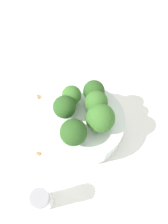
{
  "coord_description": "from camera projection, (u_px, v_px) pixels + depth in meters",
  "views": [
    {
      "loc": [
        -0.12,
        -0.13,
        0.42
      ],
      "look_at": [
        0.0,
        0.0,
        0.08
      ],
      "focal_mm": 35.0,
      "sensor_mm": 36.0,
      "label": 1
    }
  ],
  "objects": [
    {
      "name": "broccoli_floret_2",
      "position": [
        74.0,
        133.0,
        0.36
      ],
      "size": [
        0.05,
        0.05,
        0.05
      ],
      "color": "#8EB770",
      "rests_on": "bowl"
    },
    {
      "name": "broccoli_floret_0",
      "position": [
        95.0,
        101.0,
        0.39
      ],
      "size": [
        0.04,
        0.04,
        0.05
      ],
      "color": "#7A9E5B",
      "rests_on": "bowl"
    },
    {
      "name": "broccoli_floret_3",
      "position": [
        65.0,
        107.0,
        0.38
      ],
      "size": [
        0.04,
        0.04,
        0.05
      ],
      "color": "#7A9E5B",
      "rests_on": "bowl"
    },
    {
      "name": "broccoli_floret_5",
      "position": [
        72.0,
        96.0,
        0.4
      ],
      "size": [
        0.04,
        0.04,
        0.05
      ],
      "color": "#8EB770",
      "rests_on": "bowl"
    },
    {
      "name": "almond_crumb_1",
      "position": [
        38.0,
        153.0,
        0.43
      ],
      "size": [
        0.01,
        0.01,
        0.01
      ],
      "primitive_type": "cube",
      "rotation": [
        0.0,
        0.0,
        5.1
      ],
      "color": "olive",
      "rests_on": "ground_plane"
    },
    {
      "name": "broccoli_floret_4",
      "position": [
        100.0,
        118.0,
        0.38
      ],
      "size": [
        0.05,
        0.05,
        0.05
      ],
      "color": "#84AD66",
      "rests_on": "bowl"
    },
    {
      "name": "pepper_shaker",
      "position": [
        43.0,
        200.0,
        0.36
      ],
      "size": [
        0.03,
        0.03,
        0.07
      ],
      "color": "silver",
      "rests_on": "ground_plane"
    },
    {
      "name": "ground_plane",
      "position": [
        84.0,
        130.0,
        0.46
      ],
      "size": [
        3.0,
        3.0,
        0.0
      ],
      "primitive_type": "plane",
      "color": "white"
    },
    {
      "name": "almond_crumb_0",
      "position": [
        38.0,
        96.0,
        0.49
      ],
      "size": [
        0.01,
        0.01,
        0.01
      ],
      "primitive_type": "cube",
      "rotation": [
        0.0,
        0.0,
        4.45
      ],
      "color": "olive",
      "rests_on": "ground_plane"
    },
    {
      "name": "broccoli_floret_1",
      "position": [
        94.0,
        91.0,
        0.41
      ],
      "size": [
        0.04,
        0.04,
        0.05
      ],
      "color": "#7A9E5B",
      "rests_on": "bowl"
    },
    {
      "name": "bowl",
      "position": [
        84.0,
        125.0,
        0.43
      ],
      "size": [
        0.15,
        0.15,
        0.05
      ],
      "primitive_type": "cylinder",
      "color": "silver",
      "rests_on": "ground_plane"
    }
  ]
}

